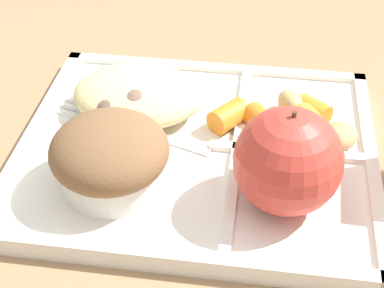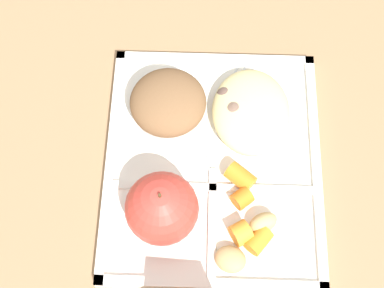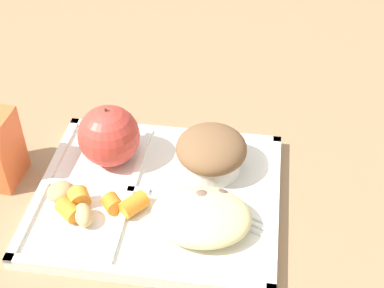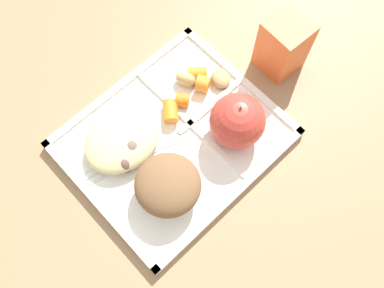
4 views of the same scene
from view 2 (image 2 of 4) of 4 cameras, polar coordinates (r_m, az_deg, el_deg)
The scene contains 16 objects.
ground at distance 0.73m, azimuth 2.13°, elevation -2.20°, with size 6.00×6.00×0.00m, color #997551.
lunch_tray at distance 0.72m, azimuth 2.15°, elevation -2.05°, with size 0.32×0.28×0.02m.
green_apple at distance 0.65m, azimuth -3.10°, elevation -6.58°, with size 0.09×0.09×0.09m.
bran_muffin at distance 0.72m, azimuth -2.44°, elevation 4.01°, with size 0.10×0.10×0.06m.
carrot_slice_near_corner at distance 0.70m, azimuth 4.97°, elevation -3.38°, with size 0.02×0.02×0.04m, color orange.
carrot_slice_diagonal at distance 0.68m, azimuth 5.01°, elevation -9.05°, with size 0.03×0.03×0.02m, color orange.
carrot_slice_small at distance 0.68m, azimuth 6.79°, elevation -9.72°, with size 0.02×0.02×0.03m, color orange.
carrot_slice_center at distance 0.69m, azimuth 5.12°, elevation -5.53°, with size 0.02×0.02×0.02m, color orange.
potato_chunk_browned at distance 0.67m, azimuth 3.94°, elevation -11.66°, with size 0.04×0.03×0.02m, color tan.
potato_chunk_corner at distance 0.68m, azimuth 7.27°, elevation -7.97°, with size 0.04×0.02×0.03m, color tan.
egg_noodle_pile at distance 0.73m, azimuth 6.04°, elevation 3.32°, with size 0.13×0.10×0.04m, color beige.
meatball_back at distance 0.73m, azimuth 7.66°, elevation 2.22°, with size 0.03×0.03×0.03m, color brown.
meatball_center at distance 0.74m, azimuth 6.32°, elevation 3.97°, with size 0.04×0.04×0.04m, color #755B4C.
meatball_front at distance 0.73m, azimuth 4.39°, elevation 3.20°, with size 0.04×0.04×0.04m, color #755B4C.
meatball_side at distance 0.74m, azimuth 3.58°, elevation 4.75°, with size 0.03×0.03×0.03m, color brown.
plastic_fork at distance 0.75m, azimuth 3.83°, elevation 3.65°, with size 0.16×0.07×0.00m.
Camera 2 is at (-0.28, 0.02, 0.68)m, focal length 52.26 mm.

